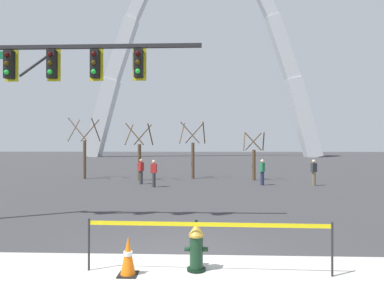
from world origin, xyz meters
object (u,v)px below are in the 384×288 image
(pedestrian_standing_center, at_px, (314,172))
(pedestrian_near_trees, at_px, (141,171))
(fire_hydrant, at_px, (196,247))
(traffic_cone_by_hydrant, at_px, (128,256))
(monument_arch, at_px, (201,54))
(pedestrian_walking_left, at_px, (262,172))
(pedestrian_walking_right, at_px, (154,173))
(traffic_signal_gantry, at_px, (39,84))

(pedestrian_standing_center, height_order, pedestrian_near_trees, same)
(fire_hydrant, distance_m, traffic_cone_by_hydrant, 1.31)
(monument_arch, bearing_deg, traffic_cone_by_hydrant, -90.77)
(pedestrian_near_trees, bearing_deg, pedestrian_walking_left, -2.36)
(fire_hydrant, xyz_separation_m, pedestrian_near_trees, (-3.85, 14.06, 0.35))
(monument_arch, distance_m, pedestrian_walking_left, 54.02)
(pedestrian_walking_right, bearing_deg, pedestrian_near_trees, 125.37)
(pedestrian_standing_center, xyz_separation_m, pedestrian_walking_right, (-9.61, -0.99, 0.00))
(pedestrian_walking_left, xyz_separation_m, pedestrian_standing_center, (3.08, -0.15, 0.00))
(fire_hydrant, height_order, pedestrian_near_trees, pedestrian_near_trees)
(fire_hydrant, bearing_deg, pedestrian_standing_center, 63.41)
(traffic_cone_by_hydrant, bearing_deg, pedestrian_standing_center, 59.79)
(traffic_cone_by_hydrant, relative_size, traffic_signal_gantry, 0.09)
(pedestrian_walking_left, bearing_deg, traffic_signal_gantry, -131.87)
(traffic_cone_by_hydrant, xyz_separation_m, pedestrian_walking_right, (-1.53, 12.89, 0.46))
(pedestrian_standing_center, distance_m, pedestrian_near_trees, 10.66)
(traffic_signal_gantry, relative_size, monument_arch, 0.15)
(fire_hydrant, height_order, traffic_signal_gantry, traffic_signal_gantry)
(monument_arch, height_order, pedestrian_walking_right, monument_arch)
(pedestrian_walking_left, height_order, pedestrian_standing_center, same)
(monument_arch, bearing_deg, traffic_signal_gantry, -94.54)
(fire_hydrant, xyz_separation_m, pedestrian_walking_left, (3.73, 13.75, 0.35))
(traffic_signal_gantry, bearing_deg, pedestrian_near_trees, 82.76)
(fire_hydrant, xyz_separation_m, pedestrian_walking_right, (-2.81, 12.60, 0.35))
(traffic_cone_by_hydrant, relative_size, pedestrian_standing_center, 0.46)
(traffic_signal_gantry, height_order, monument_arch, monument_arch)
(pedestrian_standing_center, distance_m, pedestrian_walking_right, 9.67)
(fire_hydrant, xyz_separation_m, pedestrian_standing_center, (6.81, 13.60, 0.35))
(pedestrian_standing_center, height_order, pedestrian_walking_right, same)
(traffic_signal_gantry, distance_m, pedestrian_standing_center, 15.83)
(fire_hydrant, distance_m, monument_arch, 66.82)
(traffic_cone_by_hydrant, xyz_separation_m, monument_arch, (0.85, 63.50, 21.77))
(traffic_cone_by_hydrant, distance_m, pedestrian_standing_center, 16.07)
(fire_hydrant, height_order, pedestrian_walking_right, pedestrian_walking_right)
(fire_hydrant, bearing_deg, traffic_cone_by_hydrant, -167.48)
(traffic_signal_gantry, bearing_deg, pedestrian_standing_center, 39.19)
(traffic_cone_by_hydrant, bearing_deg, pedestrian_near_trees, 100.15)
(monument_arch, bearing_deg, pedestrian_standing_center, -81.70)
(monument_arch, relative_size, pedestrian_near_trees, 31.99)
(pedestrian_walking_right, bearing_deg, pedestrian_standing_center, 5.91)
(traffic_signal_gantry, relative_size, pedestrian_standing_center, 4.92)
(pedestrian_walking_left, relative_size, pedestrian_standing_center, 1.00)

